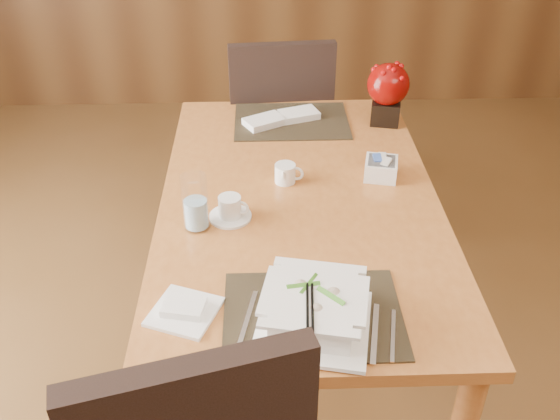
{
  "coord_description": "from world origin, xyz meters",
  "views": [
    {
      "loc": [
        -0.12,
        -1.1,
        1.86
      ],
      "look_at": [
        -0.07,
        0.35,
        0.87
      ],
      "focal_mm": 40.0,
      "sensor_mm": 36.0,
      "label": 1
    }
  ],
  "objects_px": {
    "water_glass": "(195,203)",
    "bread_plate": "(184,312)",
    "soup_setting": "(314,311)",
    "far_chair": "(279,127)",
    "coffee_cup": "(230,209)",
    "creamer_jug": "(285,173)",
    "berry_decor": "(388,90)",
    "sugar_caddy": "(381,169)",
    "dining_table": "(299,221)"
  },
  "relations": [
    {
      "from": "water_glass",
      "to": "bread_plate",
      "type": "height_order",
      "value": "water_glass"
    },
    {
      "from": "soup_setting",
      "to": "far_chair",
      "type": "height_order",
      "value": "far_chair"
    },
    {
      "from": "soup_setting",
      "to": "coffee_cup",
      "type": "height_order",
      "value": "soup_setting"
    },
    {
      "from": "creamer_jug",
      "to": "berry_decor",
      "type": "relative_size",
      "value": 0.37
    },
    {
      "from": "sugar_caddy",
      "to": "berry_decor",
      "type": "relative_size",
      "value": 0.44
    },
    {
      "from": "soup_setting",
      "to": "sugar_caddy",
      "type": "bearing_deg",
      "value": 79.87
    },
    {
      "from": "coffee_cup",
      "to": "bread_plate",
      "type": "relative_size",
      "value": 0.84
    },
    {
      "from": "creamer_jug",
      "to": "sugar_caddy",
      "type": "relative_size",
      "value": 0.84
    },
    {
      "from": "dining_table",
      "to": "soup_setting",
      "type": "bearing_deg",
      "value": -90.23
    },
    {
      "from": "sugar_caddy",
      "to": "berry_decor",
      "type": "bearing_deg",
      "value": 78.19
    },
    {
      "from": "dining_table",
      "to": "creamer_jug",
      "type": "xyz_separation_m",
      "value": [
        -0.04,
        0.1,
        0.13
      ]
    },
    {
      "from": "soup_setting",
      "to": "berry_decor",
      "type": "xyz_separation_m",
      "value": [
        0.37,
        1.13,
        0.08
      ]
    },
    {
      "from": "creamer_jug",
      "to": "sugar_caddy",
      "type": "bearing_deg",
      "value": 15.45
    },
    {
      "from": "far_chair",
      "to": "soup_setting",
      "type": "bearing_deg",
      "value": 86.93
    },
    {
      "from": "berry_decor",
      "to": "bread_plate",
      "type": "xyz_separation_m",
      "value": [
        -0.7,
        -1.07,
        -0.13
      ]
    },
    {
      "from": "soup_setting",
      "to": "berry_decor",
      "type": "height_order",
      "value": "berry_decor"
    },
    {
      "from": "water_glass",
      "to": "coffee_cup",
      "type": "bearing_deg",
      "value": 25.52
    },
    {
      "from": "berry_decor",
      "to": "sugar_caddy",
      "type": "bearing_deg",
      "value": -101.81
    },
    {
      "from": "dining_table",
      "to": "sugar_caddy",
      "type": "relative_size",
      "value": 14.04
    },
    {
      "from": "far_chair",
      "to": "water_glass",
      "type": "bearing_deg",
      "value": 70.37
    },
    {
      "from": "soup_setting",
      "to": "bread_plate",
      "type": "bearing_deg",
      "value": -179.16
    },
    {
      "from": "coffee_cup",
      "to": "creamer_jug",
      "type": "distance_m",
      "value": 0.27
    },
    {
      "from": "bread_plate",
      "to": "soup_setting",
      "type": "bearing_deg",
      "value": -10.91
    },
    {
      "from": "dining_table",
      "to": "coffee_cup",
      "type": "height_order",
      "value": "coffee_cup"
    },
    {
      "from": "sugar_caddy",
      "to": "far_chair",
      "type": "relative_size",
      "value": 0.11
    },
    {
      "from": "water_glass",
      "to": "sugar_caddy",
      "type": "height_order",
      "value": "water_glass"
    },
    {
      "from": "berry_decor",
      "to": "far_chair",
      "type": "relative_size",
      "value": 0.24
    },
    {
      "from": "dining_table",
      "to": "bread_plate",
      "type": "relative_size",
      "value": 9.54
    },
    {
      "from": "dining_table",
      "to": "bread_plate",
      "type": "distance_m",
      "value": 0.63
    },
    {
      "from": "berry_decor",
      "to": "far_chair",
      "type": "xyz_separation_m",
      "value": [
        -0.41,
        0.35,
        -0.33
      ]
    },
    {
      "from": "water_glass",
      "to": "bread_plate",
      "type": "xyz_separation_m",
      "value": [
        -0.0,
        -0.37,
        -0.08
      ]
    },
    {
      "from": "creamer_jug",
      "to": "bread_plate",
      "type": "bearing_deg",
      "value": -102.34
    },
    {
      "from": "soup_setting",
      "to": "dining_table",
      "type": "bearing_deg",
      "value": 101.51
    },
    {
      "from": "sugar_caddy",
      "to": "dining_table",
      "type": "bearing_deg",
      "value": -157.49
    },
    {
      "from": "sugar_caddy",
      "to": "far_chair",
      "type": "bearing_deg",
      "value": 112.77
    },
    {
      "from": "bread_plate",
      "to": "far_chair",
      "type": "xyz_separation_m",
      "value": [
        0.29,
        1.41,
        -0.19
      ]
    },
    {
      "from": "dining_table",
      "to": "water_glass",
      "type": "height_order",
      "value": "water_glass"
    },
    {
      "from": "soup_setting",
      "to": "creamer_jug",
      "type": "bearing_deg",
      "value": 105.19
    },
    {
      "from": "creamer_jug",
      "to": "berry_decor",
      "type": "height_order",
      "value": "berry_decor"
    },
    {
      "from": "water_glass",
      "to": "berry_decor",
      "type": "bearing_deg",
      "value": 45.08
    },
    {
      "from": "coffee_cup",
      "to": "water_glass",
      "type": "relative_size",
      "value": 0.74
    },
    {
      "from": "water_glass",
      "to": "bread_plate",
      "type": "bearing_deg",
      "value": -90.74
    },
    {
      "from": "water_glass",
      "to": "berry_decor",
      "type": "relative_size",
      "value": 0.74
    },
    {
      "from": "dining_table",
      "to": "water_glass",
      "type": "bearing_deg",
      "value": -153.84
    },
    {
      "from": "bread_plate",
      "to": "coffee_cup",
      "type": "bearing_deg",
      "value": 76.22
    },
    {
      "from": "dining_table",
      "to": "water_glass",
      "type": "distance_m",
      "value": 0.4
    },
    {
      "from": "coffee_cup",
      "to": "water_glass",
      "type": "distance_m",
      "value": 0.12
    },
    {
      "from": "coffee_cup",
      "to": "sugar_caddy",
      "type": "distance_m",
      "value": 0.55
    },
    {
      "from": "water_glass",
      "to": "creamer_jug",
      "type": "distance_m",
      "value": 0.38
    },
    {
      "from": "water_glass",
      "to": "berry_decor",
      "type": "distance_m",
      "value": 0.98
    }
  ]
}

